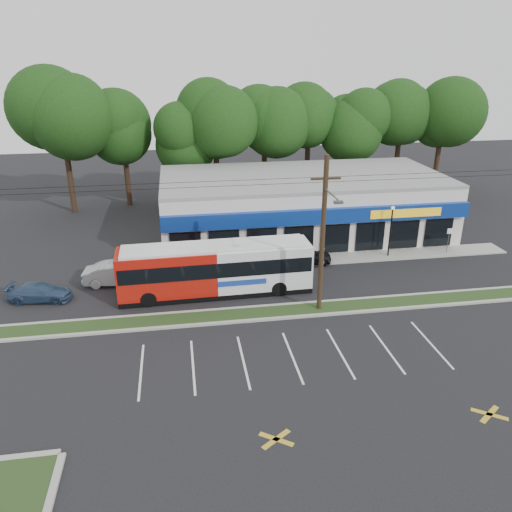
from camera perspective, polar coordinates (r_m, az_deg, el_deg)
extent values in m
plane|color=black|center=(31.14, 2.33, -7.41)|extent=(120.00, 120.00, 0.00)
cube|color=#1E3816|center=(31.97, 1.97, -6.43)|extent=(40.00, 1.60, 0.12)
cube|color=#9E9E93|center=(31.24, 2.27, -7.16)|extent=(40.00, 0.25, 0.14)
cube|color=#9E9E93|center=(32.70, 1.69, -5.71)|extent=(40.00, 0.25, 0.14)
cube|color=#9E9E93|center=(40.08, 6.82, -0.41)|extent=(32.00, 2.20, 0.10)
cube|color=beige|center=(45.75, 5.22, 5.82)|extent=(25.00, 12.00, 5.00)
cube|color=#103799|center=(39.73, 7.44, 4.51)|extent=(25.00, 0.50, 1.20)
cube|color=black|center=(40.56, 7.23, 1.90)|extent=(24.00, 0.12, 2.40)
cube|color=yellow|center=(41.99, 16.79, 4.71)|extent=(6.00, 0.06, 0.70)
cube|color=gray|center=(45.07, 5.33, 9.05)|extent=(25.00, 12.00, 0.30)
cylinder|color=black|center=(30.60, 7.62, 2.19)|extent=(0.30, 0.30, 10.00)
cube|color=black|center=(29.57, 7.98, 8.75)|extent=(1.80, 0.12, 0.12)
cylinder|color=#59595E|center=(28.61, 8.60, 7.01)|extent=(0.10, 2.40, 0.10)
cube|color=#59595E|center=(27.45, 9.39, 6.09)|extent=(0.50, 0.25, 0.15)
cylinder|color=black|center=(28.82, 2.20, 8.80)|extent=(50.00, 0.02, 0.02)
cylinder|color=black|center=(28.89, 2.19, 8.22)|extent=(50.00, 0.02, 0.02)
cylinder|color=black|center=(41.21, 15.08, 2.51)|extent=(0.12, 0.12, 4.00)
sphere|color=silver|center=(40.57, 15.38, 5.30)|extent=(0.30, 0.30, 0.30)
cylinder|color=#59595E|center=(43.58, 21.10, 1.58)|extent=(0.06, 0.06, 2.20)
cube|color=white|center=(43.26, 21.29, 2.67)|extent=(0.45, 0.04, 0.45)
cylinder|color=black|center=(54.96, -20.06, 7.77)|extent=(0.56, 0.56, 5.72)
sphere|color=black|center=(53.96, -20.86, 13.50)|extent=(6.76, 6.76, 6.76)
cylinder|color=black|center=(54.23, -14.83, 8.20)|extent=(0.56, 0.56, 5.72)
sphere|color=black|center=(53.21, -15.44, 14.03)|extent=(6.76, 6.76, 6.76)
cylinder|color=black|center=(53.96, -9.50, 8.56)|extent=(0.56, 0.56, 5.72)
sphere|color=black|center=(52.93, -9.89, 14.44)|extent=(6.76, 6.76, 6.76)
cylinder|color=black|center=(54.15, -4.15, 8.86)|extent=(0.56, 0.56, 5.72)
sphere|color=black|center=(53.13, -4.32, 14.73)|extent=(6.76, 6.76, 6.76)
cylinder|color=black|center=(54.79, 1.13, 9.07)|extent=(0.56, 0.56, 5.72)
sphere|color=black|center=(53.78, 1.17, 14.88)|extent=(6.76, 6.76, 6.76)
cylinder|color=black|center=(55.88, 6.25, 9.21)|extent=(0.56, 0.56, 5.72)
sphere|color=black|center=(54.89, 6.50, 14.90)|extent=(6.76, 6.76, 6.76)
cylinder|color=black|center=(57.39, 11.14, 9.27)|extent=(0.56, 0.56, 5.72)
sphere|color=black|center=(56.42, 11.57, 14.80)|extent=(6.76, 6.76, 6.76)
cylinder|color=black|center=(59.27, 15.75, 9.27)|extent=(0.56, 0.56, 5.72)
sphere|color=black|center=(58.34, 16.33, 14.61)|extent=(6.76, 6.76, 6.76)
cylinder|color=black|center=(61.51, 20.04, 9.22)|extent=(0.56, 0.56, 5.72)
sphere|color=black|center=(60.62, 20.76, 14.35)|extent=(6.76, 6.76, 6.76)
cube|color=#AB160D|center=(33.77, -10.13, -1.74)|extent=(6.55, 2.85, 2.97)
cube|color=white|center=(34.32, 0.74, -0.96)|extent=(6.55, 2.85, 2.97)
cube|color=black|center=(34.59, -4.57, -3.87)|extent=(13.03, 2.94, 0.38)
cube|color=black|center=(33.75, -4.67, -0.81)|extent=(12.78, 3.05, 1.03)
cube|color=black|center=(34.98, 6.01, -0.29)|extent=(0.11, 2.30, 1.51)
cube|color=#193899|center=(33.09, -1.57, -3.07)|extent=(3.24, 0.10, 0.38)
cube|color=white|center=(33.30, -4.73, 1.07)|extent=(12.38, 2.71, 0.19)
cylinder|color=black|center=(33.26, -12.18, -4.86)|extent=(1.04, 0.33, 1.04)
cylinder|color=black|center=(35.48, -12.12, -3.07)|extent=(1.04, 0.33, 1.04)
cylinder|color=black|center=(33.97, 2.64, -3.75)|extent=(1.04, 0.33, 1.04)
cylinder|color=black|center=(36.14, 1.76, -2.06)|extent=(1.04, 0.33, 1.04)
imported|color=black|center=(39.14, 5.65, 0.09)|extent=(4.19, 2.03, 1.38)
imported|color=#A3A7AB|center=(36.82, -15.48, -1.97)|extent=(4.92, 2.08, 1.58)
imported|color=navy|center=(36.27, -23.47, -3.81)|extent=(4.30, 2.18, 1.20)
imported|color=white|center=(38.40, 7.50, -0.20)|extent=(0.72, 0.72, 1.69)
imported|color=beige|center=(38.93, 5.48, 0.23)|extent=(0.84, 0.66, 1.70)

